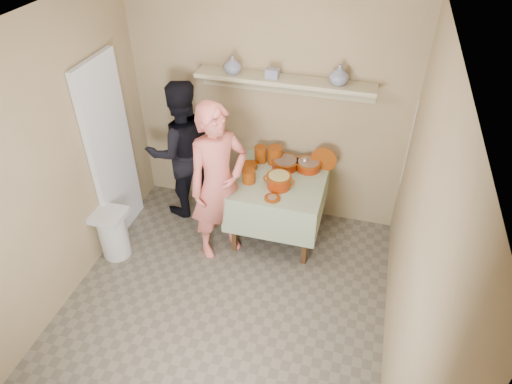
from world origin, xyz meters
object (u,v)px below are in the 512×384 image
(person_helper, at_px, (182,150))
(cazuela_rice, at_px, (279,180))
(serving_table, at_px, (278,188))
(trash_bin, at_px, (113,233))
(person_cook, at_px, (219,184))

(person_helper, xyz_separation_m, cazuela_rice, (1.18, -0.31, 0.02))
(serving_table, relative_size, trash_bin, 1.74)
(serving_table, bearing_deg, cazuela_rice, -76.96)
(cazuela_rice, relative_size, trash_bin, 0.59)
(trash_bin, bearing_deg, person_cook, 19.55)
(serving_table, bearing_deg, person_helper, 172.00)
(cazuela_rice, bearing_deg, trash_bin, -158.86)
(person_helper, height_order, trash_bin, person_helper)
(person_helper, bearing_deg, cazuela_rice, 128.77)
(cazuela_rice, bearing_deg, serving_table, 103.04)
(person_helper, bearing_deg, person_cook, 101.80)
(serving_table, bearing_deg, person_cook, -143.08)
(person_helper, bearing_deg, serving_table, 135.26)
(person_cook, bearing_deg, trash_bin, 153.89)
(serving_table, relative_size, cazuela_rice, 2.95)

